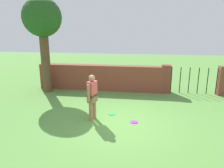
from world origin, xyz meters
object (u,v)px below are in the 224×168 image
(frisbee_purple, at_px, (134,122))
(frisbee_green, at_px, (112,114))
(tree, at_px, (42,21))
(person, at_px, (92,95))

(frisbee_purple, xyz_separation_m, frisbee_green, (-0.88, 0.59, 0.00))
(frisbee_purple, bearing_deg, tree, 146.26)
(frisbee_green, bearing_deg, frisbee_purple, -34.00)
(person, xyz_separation_m, frisbee_green, (0.59, 0.56, -0.89))
(frisbee_purple, height_order, frisbee_green, same)
(frisbee_green, bearing_deg, person, -136.29)
(frisbee_purple, bearing_deg, frisbee_green, 146.00)
(person, relative_size, frisbee_green, 6.00)
(tree, xyz_separation_m, frisbee_purple, (4.55, -3.04, -3.46))
(tree, distance_m, person, 5.02)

